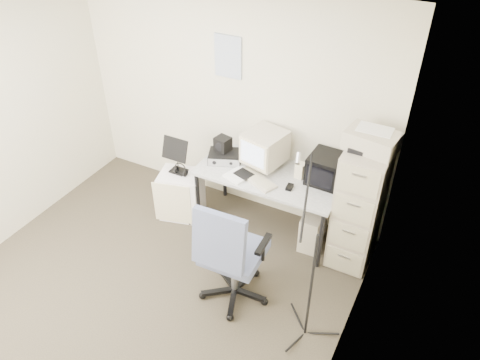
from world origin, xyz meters
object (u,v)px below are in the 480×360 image
at_px(side_cart, 182,194).
at_px(office_chair, 234,250).
at_px(filing_cabinet, 360,205).
at_px(desk, 268,202).

bearing_deg(side_cart, office_chair, -50.31).
height_order(filing_cabinet, side_cart, filing_cabinet).
distance_m(filing_cabinet, office_chair, 1.33).
height_order(filing_cabinet, desk, filing_cabinet).
xyz_separation_m(filing_cabinet, office_chair, (-0.83, -1.03, -0.08)).
relative_size(desk, office_chair, 1.31).
height_order(desk, office_chair, office_chair).
bearing_deg(desk, filing_cabinet, 1.81).
distance_m(desk, office_chair, 1.03).
relative_size(office_chair, side_cart, 2.05).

